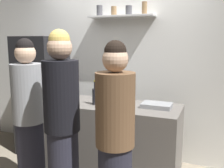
# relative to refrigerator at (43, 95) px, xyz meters

# --- Properties ---
(back_wall_assembly) EXTENTS (4.80, 0.32, 2.60)m
(back_wall_assembly) POSITION_rel_refrigerator_xyz_m (1.13, 0.40, 0.43)
(back_wall_assembly) COLOR white
(back_wall_assembly) RESTS_ON ground
(refrigerator) EXTENTS (0.61, 0.68, 1.75)m
(refrigerator) POSITION_rel_refrigerator_xyz_m (0.00, 0.00, 0.00)
(refrigerator) COLOR black
(refrigerator) RESTS_ON ground
(counter) EXTENTS (1.65, 0.65, 0.93)m
(counter) POSITION_rel_refrigerator_xyz_m (1.27, -0.32, -0.41)
(counter) COLOR #66605B
(counter) RESTS_ON ground
(baking_pan) EXTENTS (0.34, 0.24, 0.05)m
(baking_pan) POSITION_rel_refrigerator_xyz_m (1.81, -0.27, 0.08)
(baking_pan) COLOR gray
(baking_pan) RESTS_ON counter
(utensil_holder) EXTENTS (0.09, 0.09, 0.22)m
(utensil_holder) POSITION_rel_refrigerator_xyz_m (1.22, -0.35, 0.12)
(utensil_holder) COLOR #B2B2B7
(utensil_holder) RESTS_ON counter
(wine_bottle_dark_glass) EXTENTS (0.07, 0.07, 0.30)m
(wine_bottle_dark_glass) POSITION_rel_refrigerator_xyz_m (1.09, -0.42, 0.16)
(wine_bottle_dark_glass) COLOR black
(wine_bottle_dark_glass) RESTS_ON counter
(wine_bottle_pale_glass) EXTENTS (0.08, 0.08, 0.30)m
(wine_bottle_pale_glass) POSITION_rel_refrigerator_xyz_m (0.51, -0.57, 0.16)
(wine_bottle_pale_glass) COLOR #B2BFB2
(wine_bottle_pale_glass) RESTS_ON counter
(water_bottle_plastic) EXTENTS (0.09, 0.09, 0.25)m
(water_bottle_plastic) POSITION_rel_refrigerator_xyz_m (1.38, -0.25, 0.16)
(water_bottle_plastic) COLOR silver
(water_bottle_plastic) RESTS_ON counter
(person_brown_jacket) EXTENTS (0.34, 0.34, 1.70)m
(person_brown_jacket) POSITION_rel_refrigerator_xyz_m (1.64, -1.17, -0.03)
(person_brown_jacket) COLOR #262633
(person_brown_jacket) RESTS_ON ground
(person_blonde) EXTENTS (0.34, 0.34, 1.80)m
(person_blonde) POSITION_rel_refrigerator_xyz_m (1.09, -1.13, 0.03)
(person_blonde) COLOR #262633
(person_blonde) RESTS_ON ground
(person_grey_hoodie) EXTENTS (0.34, 0.34, 1.72)m
(person_grey_hoodie) POSITION_rel_refrigerator_xyz_m (0.54, -0.96, -0.02)
(person_grey_hoodie) COLOR #262633
(person_grey_hoodie) RESTS_ON ground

